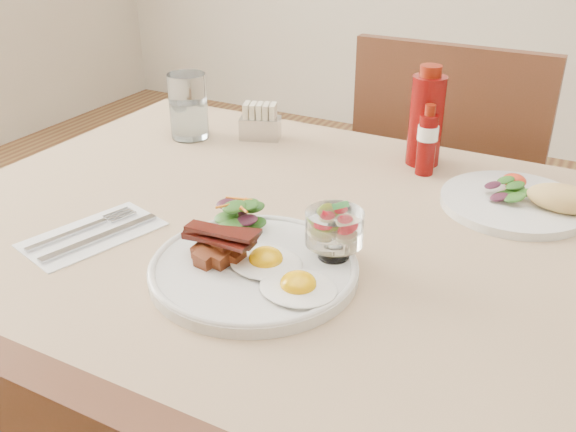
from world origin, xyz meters
name	(u,v)px	position (x,y,z in m)	size (l,w,h in m)	color
table	(341,290)	(0.00, 0.00, 0.66)	(1.33, 0.88, 0.75)	#4F2918
chair_far	(449,203)	(0.00, 0.66, 0.52)	(0.42, 0.42, 0.93)	#4F2918
main_plate	(254,270)	(-0.07, -0.14, 0.76)	(0.28, 0.28, 0.02)	silver
fried_eggs	(282,273)	(-0.02, -0.15, 0.78)	(0.18, 0.14, 0.03)	white
bacon_potato_pile	(218,246)	(-0.11, -0.16, 0.79)	(0.11, 0.07, 0.05)	brown
side_salad	(240,215)	(-0.14, -0.06, 0.79)	(0.09, 0.08, 0.04)	#214A13
fruit_cup	(334,228)	(0.02, -0.07, 0.81)	(0.08, 0.08, 0.08)	white
second_plate	(526,201)	(0.22, 0.23, 0.77)	(0.25, 0.23, 0.06)	silver
ketchup_bottle	(426,119)	(0.01, 0.34, 0.84)	(0.07, 0.07, 0.18)	#5F0605
hot_sauce_bottle	(427,141)	(0.03, 0.29, 0.81)	(0.04, 0.04, 0.13)	#5F0605
sugar_caddy	(260,123)	(-0.32, 0.31, 0.78)	(0.09, 0.07, 0.07)	#ACACB1
water_glass	(189,110)	(-0.45, 0.25, 0.81)	(0.08, 0.08, 0.13)	white
napkin_cutlery	(93,234)	(-0.34, -0.16, 0.75)	(0.16, 0.22, 0.01)	white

